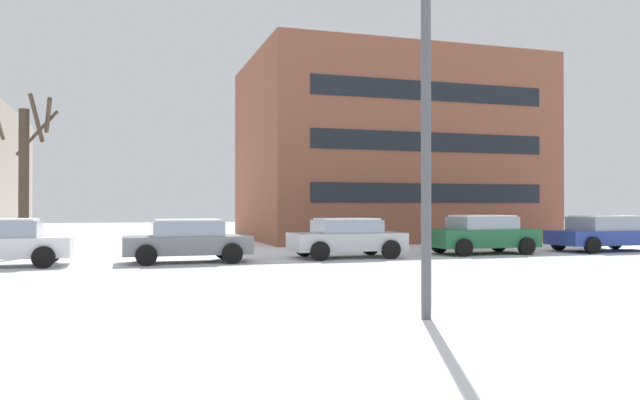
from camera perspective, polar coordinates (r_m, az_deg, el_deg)
name	(u,v)px	position (r m, az deg, el deg)	size (l,w,h in m)	color
ground_plane	(53,316)	(11.22, -23.01, -9.67)	(120.00, 120.00, 0.00)	white
road_surface	(71,288)	(14.80, -21.63, -7.44)	(80.00, 9.24, 0.00)	#B7BCC4
street_lamp	(442,83)	(10.41, 10.97, 10.36)	(1.72, 0.36, 6.21)	#4C4F54
parked_car_white	(0,242)	(20.83, -27.03, -3.42)	(4.01, 2.09, 1.42)	white
parked_car_gray	(187,240)	(20.44, -11.92, -3.59)	(3.96, 2.01, 1.37)	slate
parked_car_silver	(347,237)	(21.79, 2.42, -3.40)	(3.87, 2.11, 1.37)	silver
parked_car_green	(482,234)	(24.28, 14.46, -3.01)	(3.99, 2.05, 1.45)	#1E6038
parked_car_blue	(604,233)	(27.40, 24.35, -2.73)	(4.31, 2.17, 1.42)	#283D93
tree_far_right	(25,172)	(23.95, -25.13, 2.31)	(2.17, 2.16, 5.62)	#423326
building_far_right	(385,151)	(35.03, 5.95, 4.46)	(14.87, 10.92, 9.70)	brown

